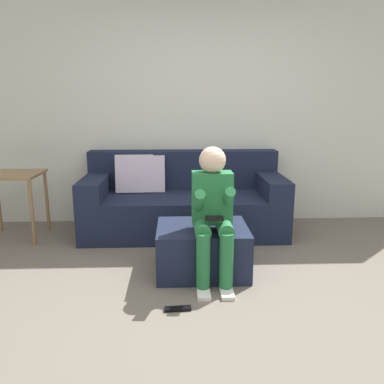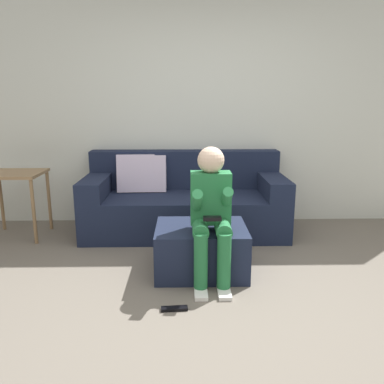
{
  "view_description": "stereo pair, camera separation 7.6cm",
  "coord_description": "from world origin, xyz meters",
  "views": [
    {
      "loc": [
        -0.35,
        -2.42,
        1.45
      ],
      "look_at": [
        -0.19,
        1.25,
        0.59
      ],
      "focal_mm": 36.54,
      "sensor_mm": 36.0,
      "label": 1
    },
    {
      "loc": [
        -0.27,
        -2.42,
        1.45
      ],
      "look_at": [
        -0.19,
        1.25,
        0.59
      ],
      "focal_mm": 36.54,
      "sensor_mm": 36.0,
      "label": 2
    }
  ],
  "objects": [
    {
      "name": "remote_near_ottoman",
      "position": [
        -0.34,
        0.08,
        0.01
      ],
      "size": [
        0.19,
        0.07,
        0.02
      ],
      "primitive_type": "cube",
      "rotation": [
        0.0,
        0.0,
        0.08
      ],
      "color": "black",
      "rests_on": "ground_plane"
    },
    {
      "name": "wall_back",
      "position": [
        0.0,
        2.28,
        1.36
      ],
      "size": [
        5.77,
        0.1,
        2.72
      ],
      "primitive_type": "cube",
      "color": "silver",
      "rests_on": "ground_plane"
    },
    {
      "name": "couch_sectional",
      "position": [
        -0.28,
        1.84,
        0.34
      ],
      "size": [
        2.19,
        0.92,
        0.88
      ],
      "color": "#192138",
      "rests_on": "ground_plane"
    },
    {
      "name": "ottoman",
      "position": [
        -0.13,
        0.73,
        0.2
      ],
      "size": [
        0.77,
        0.62,
        0.4
      ],
      "primitive_type": "cube",
      "color": "#192138",
      "rests_on": "ground_plane"
    },
    {
      "name": "person_seated",
      "position": [
        -0.06,
        0.57,
        0.61
      ],
      "size": [
        0.32,
        0.57,
        1.09
      ],
      "color": "#26723F",
      "rests_on": "ground_plane"
    },
    {
      "name": "ground_plane",
      "position": [
        0.0,
        0.0,
        0.0
      ],
      "size": [
        7.5,
        7.5,
        0.0
      ],
      "primitive_type": "plane",
      "color": "#6B6359"
    },
    {
      "name": "side_table",
      "position": [
        -2.08,
        1.68,
        0.6
      ],
      "size": [
        0.6,
        0.53,
        0.71
      ],
      "color": "olive",
      "rests_on": "ground_plane"
    }
  ]
}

